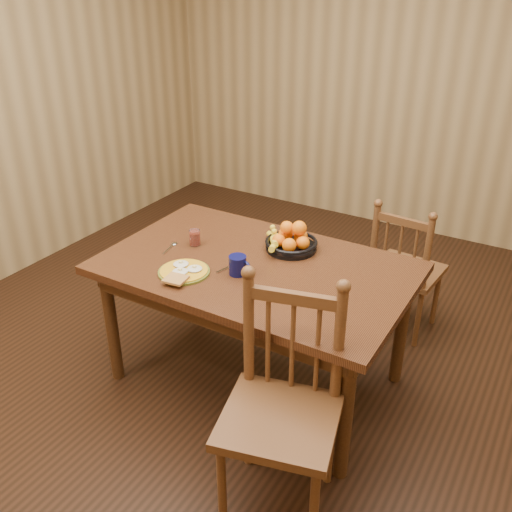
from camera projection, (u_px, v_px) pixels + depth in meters
The scene contains 10 objects.
room at pixel (256, 153), 2.70m from camera, with size 4.52×5.02×2.72m.
dining_table at pixel (256, 279), 3.02m from camera, with size 1.60×1.00×0.75m.
chair_far at pixel (405, 270), 3.57m from camera, with size 0.44×0.42×0.89m.
chair_near at pixel (282, 409), 2.37m from camera, with size 0.57×0.55×1.04m.
breakfast_plate at pixel (184, 271), 2.89m from camera, with size 0.26×0.29×0.04m.
fork at pixel (230, 266), 2.96m from camera, with size 0.05×0.18×0.00m.
spoon at pixel (172, 246), 3.17m from camera, with size 0.05×0.16×0.01m.
coffee_mug at pixel (238, 265), 2.87m from camera, with size 0.13×0.09×0.10m.
juice_glass at pixel (195, 238), 3.17m from camera, with size 0.06×0.06×0.09m.
fruit_bowl at pixel (290, 241), 3.12m from camera, with size 0.32×0.32×0.17m.
Camera 1 is at (1.34, -2.25, 2.17)m, focal length 40.00 mm.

